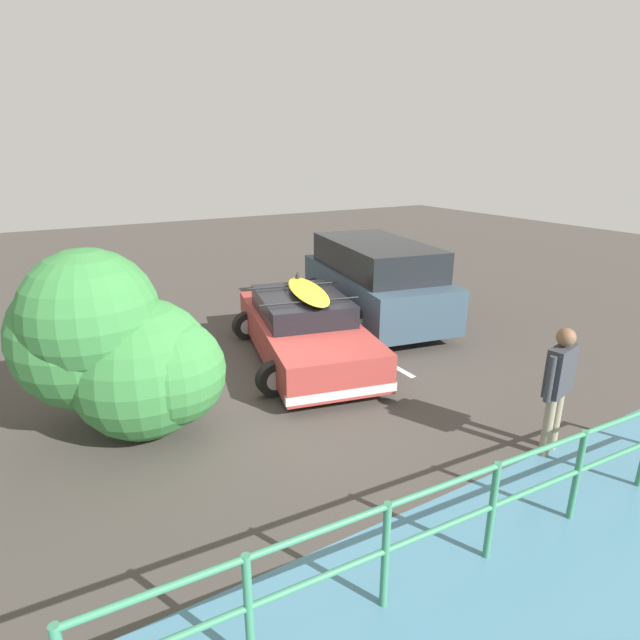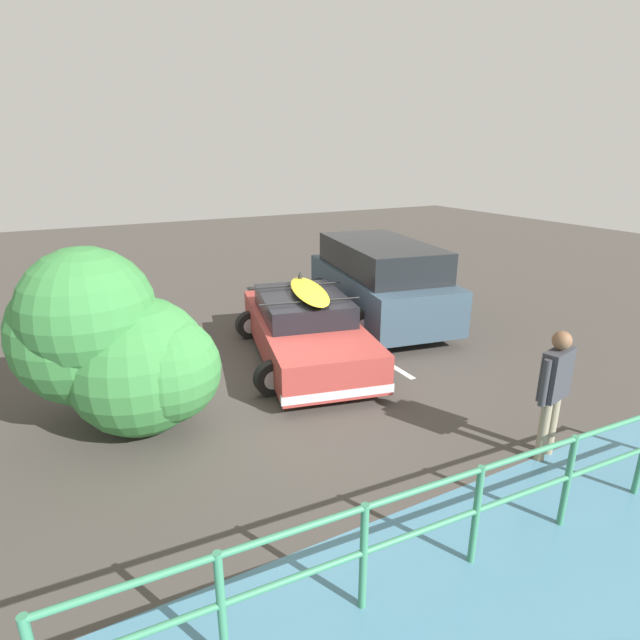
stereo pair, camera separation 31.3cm
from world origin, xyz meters
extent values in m
cube|color=#423D38|center=(0.00, 0.00, -0.01)|extent=(44.00, 44.00, 0.02)
cube|color=silver|center=(-1.90, -0.69, 0.00)|extent=(0.12, 3.55, 0.00)
cube|color=#9E3833|center=(-0.64, -0.69, 0.49)|extent=(2.71, 4.70, 0.66)
cube|color=black|center=(-0.68, -0.87, 1.02)|extent=(1.99, 2.41, 0.40)
cube|color=silver|center=(-0.17, 1.42, 0.28)|extent=(1.79, 0.50, 0.14)
cube|color=silver|center=(-1.12, -2.81, 0.28)|extent=(1.79, 0.50, 0.14)
cylinder|color=black|center=(-1.23, 0.84, 0.29)|extent=(0.59, 0.18, 0.59)
cylinder|color=#B7B7BC|center=(-1.23, 0.84, 0.29)|extent=(0.32, 0.19, 0.32)
cylinder|color=black|center=(0.54, 0.44, 0.29)|extent=(0.59, 0.18, 0.59)
cylinder|color=#B7B7BC|center=(0.54, 0.44, 0.29)|extent=(0.32, 0.19, 0.32)
cylinder|color=black|center=(-1.83, -1.83, 0.29)|extent=(0.59, 0.18, 0.59)
cylinder|color=#B7B7BC|center=(-1.83, -1.83, 0.29)|extent=(0.32, 0.19, 0.32)
cylinder|color=black|center=(-0.06, -2.23, 0.29)|extent=(0.59, 0.18, 0.59)
cylinder|color=#B7B7BC|center=(-0.06, -2.23, 0.29)|extent=(0.32, 0.19, 0.32)
cylinder|color=black|center=(-0.56, -0.30, 1.26)|extent=(1.83, 0.44, 0.03)
cylinder|color=black|center=(-0.81, -1.44, 1.26)|extent=(1.83, 0.44, 0.03)
ellipsoid|color=yellow|center=(-0.75, -0.74, 1.32)|extent=(1.13, 2.26, 0.09)
cone|color=black|center=(-0.98, -1.59, 1.43)|extent=(0.10, 0.10, 0.14)
cube|color=#334756|center=(-3.15, -1.87, 0.73)|extent=(2.71, 4.74, 0.96)
cube|color=black|center=(-3.15, -1.87, 1.55)|extent=(2.38, 3.75, 0.67)
cylinder|color=black|center=(-3.56, -4.17, 0.83)|extent=(0.72, 0.30, 0.70)
cylinder|color=black|center=(-3.89, -0.38, 0.39)|extent=(0.78, 0.22, 0.78)
cylinder|color=#B7B7BC|center=(-3.89, -0.38, 0.39)|extent=(0.43, 0.23, 0.43)
cylinder|color=black|center=(-1.94, -0.73, 0.39)|extent=(0.78, 0.22, 0.78)
cylinder|color=#B7B7BC|center=(-1.94, -0.73, 0.39)|extent=(0.43, 0.23, 0.43)
cylinder|color=black|center=(-4.37, -3.02, 0.39)|extent=(0.78, 0.22, 0.78)
cylinder|color=#B7B7BC|center=(-4.37, -3.02, 0.39)|extent=(0.43, 0.23, 0.43)
cylinder|color=black|center=(-2.41, -3.37, 0.39)|extent=(0.78, 0.22, 0.78)
cylinder|color=#B7B7BC|center=(-2.41, -3.37, 0.39)|extent=(0.43, 0.23, 0.43)
cylinder|color=gray|center=(-2.05, 3.73, 0.43)|extent=(0.13, 0.13, 0.86)
cylinder|color=gray|center=(-1.83, 3.79, 0.43)|extent=(0.13, 0.13, 0.86)
cube|color=#333338|center=(-1.94, 3.76, 1.18)|extent=(0.53, 0.31, 0.65)
sphere|color=brown|center=(-1.94, 3.76, 1.64)|extent=(0.23, 0.23, 0.23)
cylinder|color=#333338|center=(-2.23, 3.69, 1.16)|extent=(0.09, 0.09, 0.61)
cylinder|color=#333338|center=(-1.65, 3.83, 1.16)|extent=(0.09, 0.09, 0.61)
cylinder|color=#387F5B|center=(-1.03, 4.71, 0.54)|extent=(0.07, 0.07, 1.09)
cylinder|color=#387F5B|center=(0.19, 4.65, 0.54)|extent=(0.07, 0.07, 1.09)
cylinder|color=#387F5B|center=(1.42, 4.58, 0.54)|extent=(0.07, 0.07, 1.09)
cylinder|color=#387F5B|center=(2.64, 4.52, 0.54)|extent=(0.07, 0.07, 1.09)
cylinder|color=#387F5B|center=(0.19, 4.65, 1.06)|extent=(7.34, 0.45, 0.06)
cylinder|color=#387F5B|center=(0.19, 4.65, 0.60)|extent=(7.34, 0.45, 0.06)
cylinder|color=#4C3828|center=(2.59, 0.53, 0.28)|extent=(0.36, 0.36, 0.55)
sphere|color=#387F3D|center=(3.09, 0.35, 1.78)|extent=(1.78, 1.78, 1.78)
sphere|color=#387F3D|center=(2.60, 0.58, 0.90)|extent=(1.27, 1.27, 1.27)
sphere|color=#387F3D|center=(2.56, 0.53, 0.97)|extent=(1.98, 1.98, 1.98)
sphere|color=#387F3D|center=(3.15, 0.08, 1.41)|extent=(2.02, 2.02, 2.02)
sphere|color=#387F3D|center=(2.24, 0.80, 0.95)|extent=(1.50, 1.50, 1.50)
camera|label=1|loc=(3.60, 7.23, 3.82)|focal=28.00mm
camera|label=2|loc=(3.32, 7.38, 3.82)|focal=28.00mm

